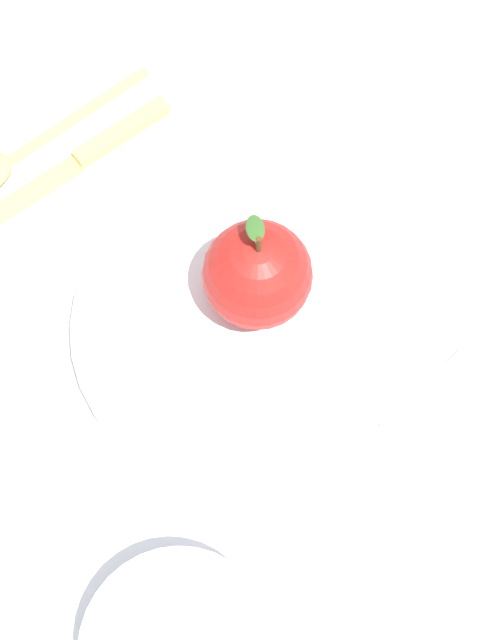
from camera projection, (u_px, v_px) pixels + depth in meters
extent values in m
plane|color=silver|center=(197.00, 298.00, 0.64)|extent=(2.40, 2.40, 0.00)
cylinder|color=white|center=(240.00, 326.00, 0.63)|extent=(0.24, 0.24, 0.02)
torus|color=white|center=(240.00, 324.00, 0.62)|extent=(0.24, 0.24, 0.01)
sphere|color=#B21E19|center=(257.00, 275.00, 0.59)|extent=(0.08, 0.08, 0.08)
cylinder|color=#4C3319|center=(259.00, 245.00, 0.55)|extent=(0.00, 0.00, 0.02)
ellipsoid|color=#386628|center=(255.00, 228.00, 0.55)|extent=(0.03, 0.02, 0.01)
cube|color=#D8B766|center=(122.00, 132.00, 0.69)|extent=(0.05, 0.08, 0.01)
cube|color=#D8B766|center=(80.00, 114.00, 0.70)|extent=(0.07, 0.12, 0.01)
cube|color=beige|center=(435.00, 476.00, 0.59)|extent=(0.17, 0.19, 0.00)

